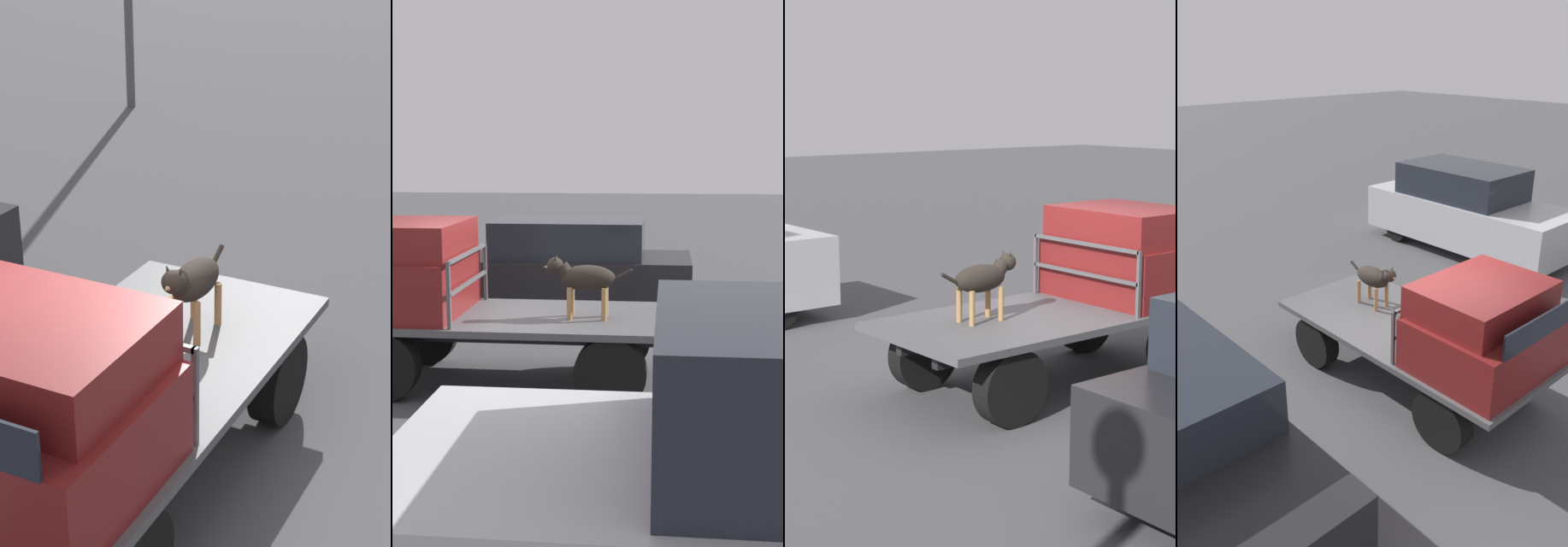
# 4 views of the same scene
# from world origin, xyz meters

# --- Properties ---
(ground_plane) EXTENTS (80.00, 80.00, 0.00)m
(ground_plane) POSITION_xyz_m (0.00, 0.00, 0.00)
(ground_plane) COLOR #474749
(flatbed_truck) EXTENTS (4.02, 1.81, 0.84)m
(flatbed_truck) POSITION_xyz_m (0.00, 0.00, 0.60)
(flatbed_truck) COLOR black
(flatbed_truck) RESTS_ON ground
(truck_cab) EXTENTS (1.42, 1.69, 1.08)m
(truck_cab) POSITION_xyz_m (1.22, 0.00, 1.35)
(truck_cab) COLOR maroon
(truck_cab) RESTS_ON flatbed_truck
(truck_headboard) EXTENTS (0.04, 1.69, 0.73)m
(truck_headboard) POSITION_xyz_m (0.47, 0.00, 1.32)
(truck_headboard) COLOR #4C4C4F
(truck_headboard) RESTS_ON flatbed_truck
(dog) EXTENTS (1.01, 0.30, 0.73)m
(dog) POSITION_xyz_m (-0.88, 0.12, 1.30)
(dog) COLOR #9E7547
(dog) RESTS_ON flatbed_truck
(parked_sedan) EXTENTS (4.28, 1.74, 1.64)m
(parked_sedan) POSITION_xyz_m (-0.12, -3.44, 0.82)
(parked_sedan) COLOR black
(parked_sedan) RESTS_ON ground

